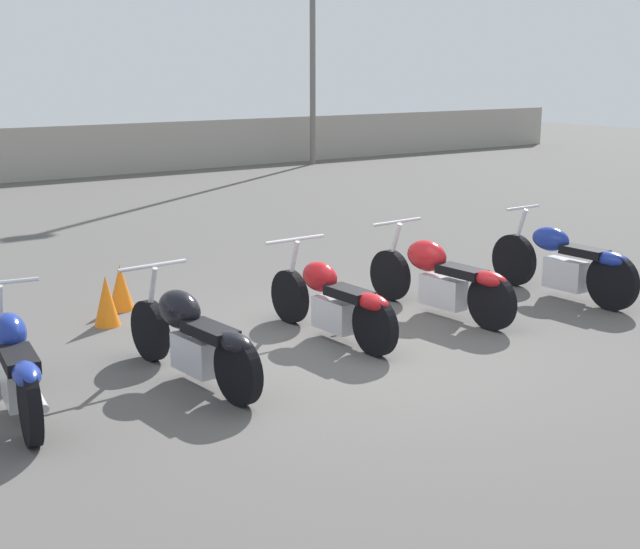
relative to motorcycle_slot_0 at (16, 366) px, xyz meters
name	(u,v)px	position (x,y,z in m)	size (l,w,h in m)	color
ground_plane	(356,351)	(3.16, -0.31, -0.40)	(60.00, 60.00, 0.00)	#514F4C
motorcycle_slot_0	(16,366)	(0.00, 0.00, 0.00)	(0.65, 1.97, 0.95)	black
motorcycle_slot_1	(193,336)	(1.48, -0.15, 0.01)	(0.69, 2.03, 0.94)	black
motorcycle_slot_2	(333,301)	(3.22, 0.15, -0.01)	(0.74, 1.99, 0.94)	black
motorcycle_slot_3	(440,277)	(4.72, 0.19, 0.02)	(0.75, 2.16, 0.97)	black
motorcycle_slot_4	(564,263)	(6.42, -0.13, 0.03)	(0.57, 2.11, 1.02)	black
traffic_cone_near	(106,301)	(1.55, 1.94, -0.13)	(0.28, 0.28, 0.54)	orange
traffic_cone_far	(121,287)	(1.93, 2.44, -0.14)	(0.29, 0.29, 0.52)	orange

